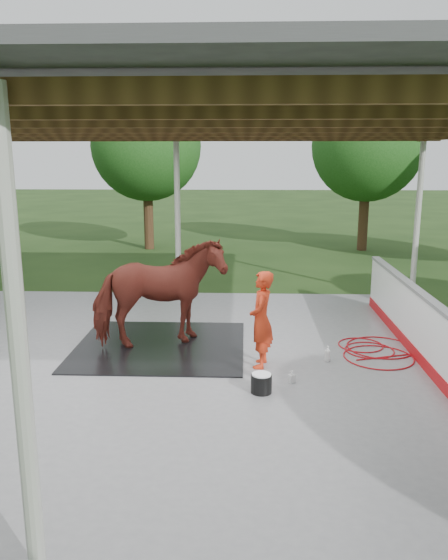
{
  "coord_description": "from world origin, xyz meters",
  "views": [
    {
      "loc": [
        1.62,
        -8.35,
        3.42
      ],
      "look_at": [
        1.27,
        0.62,
        1.38
      ],
      "focal_mm": 35.0,
      "sensor_mm": 36.0,
      "label": 1
    }
  ],
  "objects_px": {
    "dasher_board": "(432,339)",
    "wash_bucket": "(261,383)",
    "horse": "(159,293)",
    "handler": "(261,319)"
  },
  "relations": [
    {
      "from": "horse",
      "to": "wash_bucket",
      "type": "relative_size",
      "value": 7.41
    },
    {
      "from": "wash_bucket",
      "to": "horse",
      "type": "bearing_deg",
      "value": 132.77
    },
    {
      "from": "horse",
      "to": "dasher_board",
      "type": "bearing_deg",
      "value": -124.13
    },
    {
      "from": "dasher_board",
      "to": "wash_bucket",
      "type": "height_order",
      "value": "dasher_board"
    },
    {
      "from": "wash_bucket",
      "to": "dasher_board",
      "type": "bearing_deg",
      "value": 18.64
    },
    {
      "from": "handler",
      "to": "wash_bucket",
      "type": "xyz_separation_m",
      "value": [
        -0.02,
        -1.04,
        -0.65
      ]
    },
    {
      "from": "handler",
      "to": "horse",
      "type": "bearing_deg",
      "value": -108.3
    },
    {
      "from": "dasher_board",
      "to": "wash_bucket",
      "type": "xyz_separation_m",
      "value": [
        -2.72,
        -0.92,
        -0.39
      ]
    },
    {
      "from": "handler",
      "to": "wash_bucket",
      "type": "bearing_deg",
      "value": 6.79
    },
    {
      "from": "horse",
      "to": "wash_bucket",
      "type": "bearing_deg",
      "value": -158.76
    }
  ]
}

